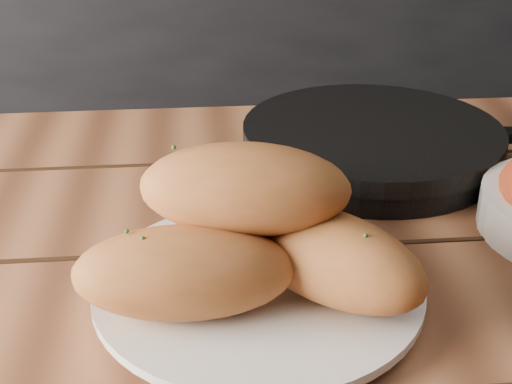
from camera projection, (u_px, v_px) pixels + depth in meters
name	position (u px, v px, depth m)	size (l,w,h in m)	color
counter	(368.00, 85.00, 2.05)	(2.80, 0.60, 0.90)	black
plate	(258.00, 289.00, 0.59)	(0.27, 0.27, 0.02)	silver
bread_rolls	(251.00, 231.00, 0.56)	(0.29, 0.26, 0.12)	#B15B31
skillet	(373.00, 142.00, 0.84)	(0.44, 0.30, 0.05)	black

